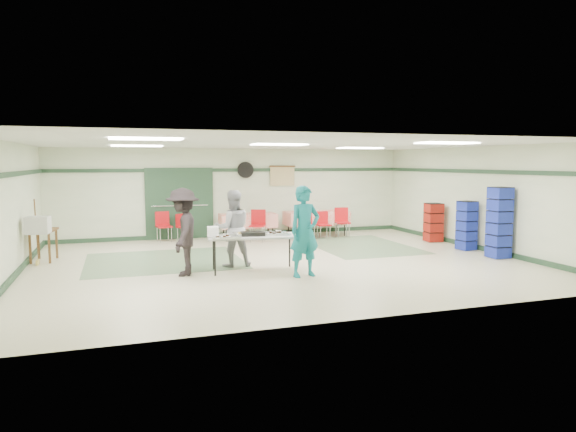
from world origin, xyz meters
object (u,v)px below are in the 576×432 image
object	(u,v)px
chair_b	(306,221)
chair_loose_b	(163,223)
volunteer_teal	(305,231)
chair_c	(342,219)
dining_table_b	(248,220)
crate_stack_red	(433,222)
volunteer_dark	(183,232)
volunteer_grey	(233,228)
dining_table_a	(316,218)
printer_table	(43,234)
crate_stack_blue_a	(467,226)
serving_table	(254,237)
broom	(36,231)
chair_loose_a	(183,224)
chair_a	(323,222)
crate_stack_blue_b	(499,223)
office_printer	(38,225)
chair_d	(258,222)

from	to	relation	value
chair_b	chair_loose_b	size ratio (longest dim) A/B	1.02
volunteer_teal	chair_b	xyz separation A→B (m)	(1.80, 4.72, -0.37)
chair_loose_b	chair_c	bearing A→B (deg)	-20.07
dining_table_b	crate_stack_red	bearing A→B (deg)	-22.09
crate_stack_red	volunteer_dark	bearing A→B (deg)	-163.39
volunteer_teal	chair_loose_b	size ratio (longest dim) A/B	2.10
volunteer_grey	dining_table_a	size ratio (longest dim) A/B	0.86
volunteer_grey	printer_table	size ratio (longest dim) A/B	2.00
volunteer_dark	crate_stack_red	world-z (taller)	volunteer_dark
volunteer_dark	crate_stack_blue_a	distance (m)	7.44
serving_table	volunteer_dark	xyz separation A→B (m)	(-1.45, 0.08, 0.17)
volunteer_grey	volunteer_teal	bearing A→B (deg)	129.86
dining_table_b	chair_b	bearing A→B (deg)	-17.08
broom	chair_loose_a	bearing A→B (deg)	49.29
serving_table	crate_stack_blue_a	size ratio (longest dim) A/B	1.56
crate_stack_blue_a	chair_c	bearing A→B (deg)	124.66
serving_table	chair_loose_a	bearing A→B (deg)	107.84
volunteer_dark	chair_a	distance (m)	6.01
dining_table_a	crate_stack_blue_b	world-z (taller)	crate_stack_blue_b
volunteer_grey	chair_a	distance (m)	4.79
serving_table	volunteer_teal	size ratio (longest dim) A/B	1.09
serving_table	office_printer	world-z (taller)	office_printer
crate_stack_blue_a	printer_table	xyz separation A→B (m)	(-10.30, 1.82, -0.02)
dining_table_b	office_printer	distance (m)	5.95
broom	chair_d	bearing A→B (deg)	29.81
printer_table	office_printer	distance (m)	0.81
serving_table	office_printer	bearing A→B (deg)	164.12
chair_c	office_printer	world-z (taller)	office_printer
serving_table	chair_loose_b	xyz separation A→B (m)	(-1.46, 4.76, -0.19)
serving_table	printer_table	xyz separation A→B (m)	(-4.35, 2.62, -0.09)
office_printer	chair_loose_a	bearing A→B (deg)	45.86
chair_loose_a	crate_stack_blue_a	bearing A→B (deg)	-63.38
dining_table_b	chair_loose_a	world-z (taller)	chair_loose_a
chair_c	serving_table	bearing A→B (deg)	-122.67
chair_b	crate_stack_blue_a	size ratio (longest dim) A/B	0.69
chair_d	crate_stack_blue_b	size ratio (longest dim) A/B	0.54
dining_table_a	chair_a	size ratio (longest dim) A/B	2.41
volunteer_grey	broom	xyz separation A→B (m)	(-4.12, 1.56, -0.08)
office_printer	crate_stack_red	bearing A→B (deg)	7.68
volunteer_grey	broom	distance (m)	4.40
office_printer	volunteer_grey	bearing A→B (deg)	-11.55
volunteer_teal	dining_table_a	world-z (taller)	volunteer_teal
dining_table_b	crate_stack_blue_a	size ratio (longest dim) A/B	1.31
chair_c	chair_d	bearing A→B (deg)	-168.41
volunteer_dark	printer_table	size ratio (longest dim) A/B	2.11
chair_c	crate_stack_blue_a	distance (m)	3.78
dining_table_b	chair_d	size ratio (longest dim) A/B	1.82
chair_loose_b	crate_stack_blue_b	size ratio (longest dim) A/B	0.51
chair_c	crate_stack_red	xyz separation A→B (m)	(2.15, -1.63, 0.00)
chair_loose_a	office_printer	xyz separation A→B (m)	(-3.46, -2.95, 0.45)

